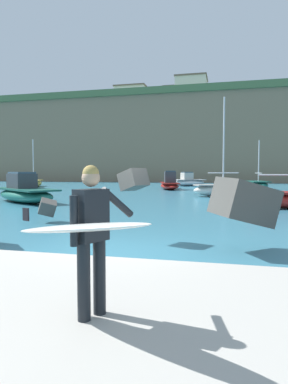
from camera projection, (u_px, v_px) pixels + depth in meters
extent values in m
plane|color=teal|center=(117.00, 248.00, 8.64)|extent=(400.00, 400.00, 0.00)
cube|color=#B2ADA3|center=(29.00, 301.00, 4.75)|extent=(48.00, 4.40, 0.24)
cube|color=#4C4944|center=(244.00, 202.00, 8.11)|extent=(1.77, 1.61, 1.21)
cube|color=#4C4944|center=(134.00, 180.00, 9.37)|extent=(0.90, 0.89, 0.65)
cube|color=#4C4944|center=(48.00, 207.00, 12.93)|extent=(0.91, 0.83, 0.77)
cylinder|color=black|center=(99.00, 277.00, 4.04)|extent=(0.15, 0.15, 0.90)
cylinder|color=black|center=(84.00, 282.00, 3.85)|extent=(0.15, 0.15, 0.90)
cube|color=black|center=(91.00, 215.00, 3.90)|extent=(0.37, 0.44, 0.60)
sphere|color=tan|center=(91.00, 178.00, 3.87)|extent=(0.21, 0.21, 0.21)
sphere|color=tan|center=(91.00, 173.00, 3.87)|extent=(0.19, 0.19, 0.19)
cylinder|color=black|center=(117.00, 203.00, 4.15)|extent=(0.31, 0.51, 0.41)
cylinder|color=black|center=(74.00, 221.00, 3.71)|extent=(0.09, 0.09, 0.56)
ellipsoid|color=white|center=(75.00, 228.00, 3.60)|extent=(2.03, 1.25, 0.37)
cube|color=black|center=(26.00, 214.00, 4.20)|extent=(0.12, 0.07, 0.16)
ellipsoid|color=#EAC64C|center=(34.00, 183.00, 42.66)|extent=(3.79, 5.73, 0.82)
cube|color=#AF9539|center=(34.00, 181.00, 42.64)|extent=(3.48, 5.27, 0.10)
cylinder|color=silver|center=(33.00, 160.00, 42.07)|extent=(0.12, 0.12, 5.08)
cylinder|color=silver|center=(33.00, 173.00, 42.17)|extent=(1.38, 3.05, 0.08)
ellipsoid|color=maroon|center=(170.00, 186.00, 36.65)|extent=(3.31, 6.39, 0.72)
cube|color=maroon|center=(170.00, 183.00, 36.63)|extent=(3.05, 5.88, 0.10)
cube|color=#33383D|center=(170.00, 177.00, 36.14)|extent=(1.55, 2.05, 1.17)
cube|color=#334C5B|center=(170.00, 171.00, 36.10)|extent=(1.39, 1.85, 0.12)
ellipsoid|color=beige|center=(219.00, 190.00, 26.22)|extent=(4.42, 3.08, 0.92)
cube|color=#9C9991|center=(219.00, 185.00, 26.20)|extent=(4.07, 2.83, 0.10)
cylinder|color=silver|center=(224.00, 141.00, 26.04)|extent=(0.12, 0.12, 6.70)
cylinder|color=silver|center=(223.00, 173.00, 26.19)|extent=(2.31, 1.02, 0.08)
ellipsoid|color=white|center=(189.00, 183.00, 44.91)|extent=(4.86, 4.11, 0.85)
cube|color=#ACACAC|center=(189.00, 180.00, 44.88)|extent=(4.47, 3.79, 0.10)
cube|color=#B7B2A8|center=(187.00, 176.00, 44.75)|extent=(1.79, 1.77, 0.90)
cube|color=#334C5B|center=(187.00, 172.00, 44.72)|extent=(1.61, 1.59, 0.12)
ellipsoid|color=#1E6656|center=(25.00, 195.00, 21.23)|extent=(6.43, 5.35, 0.87)
cube|color=#164C41|center=(25.00, 189.00, 21.21)|extent=(5.92, 4.93, 0.10)
cube|color=#33383D|center=(22.00, 181.00, 21.53)|extent=(2.29, 2.13, 0.92)
cube|color=#334C5B|center=(22.00, 173.00, 21.50)|extent=(2.06, 1.92, 0.12)
ellipsoid|color=#1E6656|center=(257.00, 185.00, 38.03)|extent=(2.71, 4.91, 0.84)
cube|color=#164C41|center=(258.00, 181.00, 38.01)|extent=(2.49, 4.52, 0.10)
cylinder|color=silver|center=(259.00, 161.00, 37.52)|extent=(0.12, 0.12, 4.54)
cylinder|color=silver|center=(259.00, 173.00, 37.60)|extent=(0.52, 2.77, 0.08)
cube|color=#847056|center=(185.00, 146.00, 77.80)|extent=(105.22, 39.35, 15.44)
cube|color=#4C6B42|center=(185.00, 109.00, 77.29)|extent=(107.32, 40.14, 1.20)
cube|color=silver|center=(133.00, 99.00, 80.95)|extent=(7.09, 7.08, 4.94)
cube|color=#66564C|center=(133.00, 88.00, 80.79)|extent=(7.45, 7.44, 0.30)
cube|color=silver|center=(192.00, 90.00, 69.99)|extent=(6.11, 6.30, 4.28)
cube|color=#66564C|center=(192.00, 79.00, 69.85)|extent=(6.42, 6.62, 0.30)
cube|color=beige|center=(229.00, 101.00, 80.54)|extent=(5.09, 6.25, 3.90)
cube|color=#66564C|center=(229.00, 92.00, 80.41)|extent=(5.35, 6.56, 0.30)
cube|color=#B2ADA3|center=(178.00, 100.00, 82.19)|extent=(6.41, 4.85, 5.40)
cube|color=#66564C|center=(178.00, 88.00, 82.01)|extent=(6.73, 5.10, 0.30)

